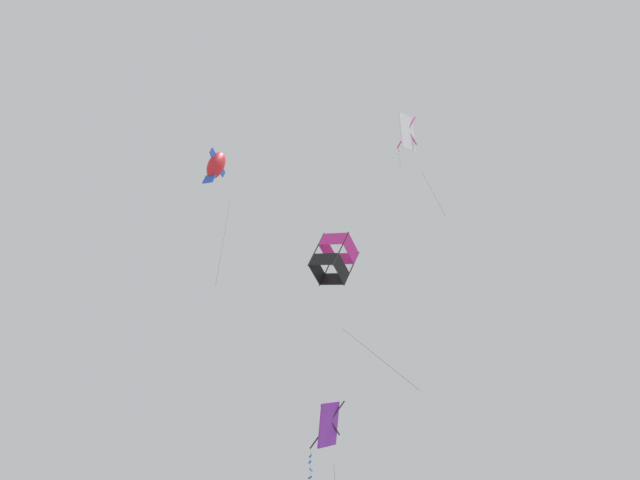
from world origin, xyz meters
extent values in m
ellipsoid|color=red|center=(3.21, -3.45, 31.54)|extent=(1.11, 1.26, 1.76)
cube|color=blue|center=(3.62, -3.54, 31.73)|extent=(0.60, 0.31, 0.37)
cube|color=blue|center=(2.82, -3.27, 31.73)|extent=(0.60, 0.31, 0.37)
cube|color=blue|center=(3.13, -3.67, 30.60)|extent=(0.25, 0.60, 0.62)
sphere|color=black|center=(3.36, -3.69, 32.13)|extent=(0.17, 0.19, 0.16)
sphere|color=black|center=(2.94, -3.54, 32.13)|extent=(0.17, 0.19, 0.16)
cylinder|color=#47474C|center=(2.98, -2.69, 26.56)|extent=(2.04, 0.28, 7.78)
cube|color=white|center=(4.84, 5.04, 31.60)|extent=(2.04, 0.89, 2.12)
cylinder|color=#DB2D93|center=(4.84, 5.01, 31.62)|extent=(0.17, 1.01, 2.36)
cylinder|color=#DB2D93|center=(4.85, 5.08, 31.79)|extent=(1.57, 0.92, 0.05)
cylinder|color=#47474C|center=(4.78, 4.57, 30.30)|extent=(0.02, 0.03, 0.27)
cube|color=white|center=(4.77, 4.57, 30.17)|extent=(0.14, 0.12, 0.06)
cylinder|color=#47474C|center=(4.82, 4.57, 30.03)|extent=(0.01, 0.11, 0.27)
cube|color=white|center=(4.87, 4.57, 29.90)|extent=(0.17, 0.07, 0.06)
cylinder|color=#47474C|center=(4.87, 4.55, 29.76)|extent=(0.06, 0.02, 0.27)
cube|color=white|center=(4.88, 4.53, 29.63)|extent=(0.05, 0.17, 0.06)
cylinder|color=#47474C|center=(4.84, 4.55, 29.50)|extent=(0.06, 0.09, 0.27)
cube|color=white|center=(4.79, 4.58, 29.36)|extent=(0.06, 0.17, 0.06)
cylinder|color=#47474C|center=(4.76, 4.58, 29.23)|extent=(0.02, 0.08, 0.27)
cube|color=white|center=(4.73, 4.57, 29.09)|extent=(0.17, 0.05, 0.06)
cylinder|color=#47474C|center=(4.72, 5.71, 27.37)|extent=(2.31, 0.14, 6.13)
cube|color=#DB2D93|center=(4.32, 1.48, 24.33)|extent=(1.06, 0.63, 0.53)
cube|color=#DB2D93|center=(4.69, 2.37, 23.93)|extent=(1.06, 0.63, 0.53)
cube|color=#DB2D93|center=(4.99, 1.72, 24.13)|extent=(0.48, 1.10, 0.91)
cube|color=#DB2D93|center=(4.03, 2.12, 24.13)|extent=(0.48, 1.10, 0.91)
cube|color=black|center=(4.17, 1.11, 23.36)|extent=(1.06, 0.63, 0.53)
cube|color=black|center=(4.54, 2.00, 22.96)|extent=(1.06, 0.63, 0.53)
cube|color=black|center=(4.84, 1.35, 23.16)|extent=(0.48, 1.10, 0.91)
cube|color=black|center=(3.87, 1.75, 23.16)|extent=(0.48, 1.10, 0.91)
cylinder|color=#332D28|center=(4.73, 1.09, 23.85)|extent=(0.30, 0.65, 1.57)
cylinder|color=#332D28|center=(3.77, 1.49, 23.85)|extent=(0.30, 0.65, 1.57)
cylinder|color=#332D28|center=(5.10, 1.98, 23.45)|extent=(0.30, 0.65, 1.57)
cylinder|color=#332D28|center=(4.13, 2.38, 23.45)|extent=(0.30, 0.65, 1.57)
cylinder|color=#47474C|center=(3.24, 3.15, 19.96)|extent=(3.41, 2.17, 5.91)
cube|color=purple|center=(-2.48, 1.53, 21.53)|extent=(2.40, 0.92, 2.31)
cylinder|color=black|center=(-2.47, 1.49, 21.55)|extent=(0.25, 1.44, 2.50)
cylinder|color=black|center=(-2.49, 1.59, 21.73)|extent=(1.86, 0.79, 0.06)
cylinder|color=#47474C|center=(-2.39, 0.82, 20.13)|extent=(0.04, 0.03, 0.33)
cube|color=blue|center=(-2.40, 0.81, 19.96)|extent=(0.16, 0.10, 0.06)
cylinder|color=#47474C|center=(-2.36, 0.80, 19.79)|extent=(0.02, 0.10, 0.33)
cube|color=blue|center=(-2.32, 0.80, 19.63)|extent=(0.15, 0.12, 0.06)
cylinder|color=#47474C|center=(-2.33, 0.82, 19.46)|extent=(0.05, 0.03, 0.33)
cube|color=blue|center=(-2.34, 0.83, 19.30)|extent=(0.15, 0.12, 0.06)
cylinder|color=#47474C|center=(-2.34, 0.82, 19.13)|extent=(0.04, 0.02, 0.33)
cube|color=blue|center=(-2.35, 0.80, 18.96)|extent=(0.12, 0.15, 0.06)
camera|label=1|loc=(24.45, 1.38, 0.50)|focal=46.94mm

